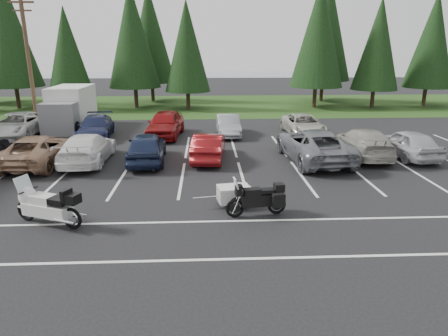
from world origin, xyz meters
TOP-DOWN VIEW (x-y plane):
  - ground at (0.00, 0.00)m, footprint 120.00×120.00m
  - grass_strip at (0.00, 24.00)m, footprint 80.00×16.00m
  - lake_water at (4.00, 55.00)m, footprint 70.00×50.00m
  - utility_pole at (-10.00, 12.00)m, footprint 1.60×0.26m
  - box_truck at (-8.00, 12.50)m, footprint 2.40×5.60m
  - stall_markings at (0.00, 2.00)m, footprint 32.00×16.00m
  - conifer_2 at (-16.00, 22.80)m, footprint 5.10×5.10m
  - conifer_3 at (-10.50, 21.40)m, footprint 3.87×3.87m
  - conifer_4 at (-5.00, 22.90)m, footprint 4.80×4.80m
  - conifer_5 at (0.00, 21.60)m, footprint 4.14×4.14m
  - conifer_6 at (12.00, 22.10)m, footprint 4.93×4.93m
  - conifer_7 at (17.50, 21.80)m, footprint 4.27×4.27m
  - conifer_8 at (23.00, 22.60)m, footprint 4.53×4.53m
  - conifer_back_b at (-4.00, 27.50)m, footprint 4.97×4.97m
  - conifer_back_c at (14.00, 26.80)m, footprint 5.50×5.50m
  - car_near_2 at (-6.63, 3.74)m, footprint 2.61×5.34m
  - car_near_3 at (-4.35, 3.92)m, footprint 2.11×5.08m
  - car_near_4 at (-1.40, 3.86)m, footprint 2.06×4.61m
  - car_near_5 at (1.73, 4.14)m, footprint 1.87×4.35m
  - car_near_6 at (7.05, 3.73)m, footprint 3.19×6.10m
  - car_near_7 at (9.93, 4.45)m, footprint 2.38×5.24m
  - car_near_8 at (12.17, 4.14)m, footprint 2.15×4.50m
  - car_far_0 at (-10.56, 10.19)m, footprint 2.66×5.54m
  - car_far_1 at (-5.42, 9.62)m, footprint 2.44×4.99m
  - car_far_2 at (-1.01, 9.81)m, footprint 2.44×5.05m
  - car_far_3 at (3.07, 9.99)m, footprint 1.51×4.05m
  - car_far_4 at (8.02, 9.87)m, footprint 2.33×4.87m
  - touring_motorcycle at (-3.58, -3.48)m, footprint 3.00×1.94m
  - cargo_trailer at (2.58, -2.14)m, footprint 1.79×1.19m
  - adventure_motorcycle at (3.29, -3.06)m, footprint 2.47×1.17m

SIDE VIEW (x-z plane):
  - ground at x=0.00m, z-range 0.00..0.00m
  - lake_water at x=4.00m, z-range -0.01..0.01m
  - stall_markings at x=0.00m, z-range 0.00..0.01m
  - grass_strip at x=0.00m, z-range 0.00..0.01m
  - cargo_trailer at x=2.58m, z-range 0.00..0.77m
  - car_far_3 at x=3.07m, z-range 0.00..1.32m
  - car_far_4 at x=8.02m, z-range 0.00..1.34m
  - car_near_5 at x=1.73m, z-range 0.00..1.39m
  - car_far_1 at x=-5.42m, z-range 0.00..1.40m
  - adventure_motorcycle at x=3.29m, z-range 0.00..1.44m
  - car_near_2 at x=-6.63m, z-range 0.00..1.46m
  - car_near_3 at x=-4.35m, z-range 0.00..1.47m
  - car_near_8 at x=12.17m, z-range 0.00..1.49m
  - car_near_7 at x=9.93m, z-range 0.00..1.49m
  - car_far_0 at x=-10.56m, z-range 0.00..1.52m
  - car_near_4 at x=-1.40m, z-range 0.00..1.54m
  - touring_motorcycle at x=-3.58m, z-range 0.00..1.60m
  - car_near_6 at x=7.05m, z-range 0.00..1.64m
  - car_far_2 at x=-1.01m, z-range 0.00..1.66m
  - box_truck at x=-8.00m, z-range 0.00..2.90m
  - utility_pole at x=-10.00m, z-range 0.20..9.20m
  - conifer_3 at x=-10.50m, z-range 0.76..9.78m
  - conifer_5 at x=0.00m, z-range 0.81..10.45m
  - conifer_7 at x=17.50m, z-range 0.84..10.78m
  - conifer_8 at x=23.00m, z-range 0.89..11.45m
  - conifer_4 at x=-5.00m, z-range 0.95..12.12m
  - conifer_6 at x=12.00m, z-range 0.97..12.45m
  - conifer_back_b at x=-4.00m, z-range 0.98..12.56m
  - conifer_2 at x=-16.00m, z-range 1.01..12.90m
  - conifer_back_c at x=14.00m, z-range 1.09..13.90m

